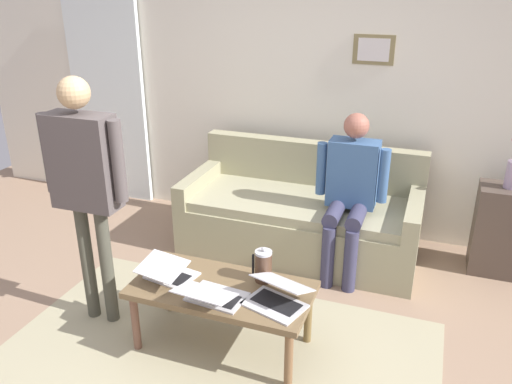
{
  "coord_description": "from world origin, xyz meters",
  "views": [
    {
      "loc": [
        -1.16,
        2.27,
        2.2
      ],
      "look_at": [
        -0.02,
        -0.89,
        0.8
      ],
      "focal_mm": 36.25,
      "sensor_mm": 36.0,
      "label": 1
    }
  ],
  "objects_px": {
    "coffee_table": "(222,294)",
    "laptop_right": "(168,272)",
    "couch": "(301,217)",
    "person_seated": "(350,187)",
    "interior_door": "(109,102)",
    "person_standing": "(85,173)",
    "french_press": "(263,266)",
    "side_shelf": "(502,230)",
    "laptop_left": "(213,295)",
    "laptop_center": "(277,297)"
  },
  "relations": [
    {
      "from": "coffee_table",
      "to": "laptop_right",
      "type": "distance_m",
      "value": 0.37
    },
    {
      "from": "couch",
      "to": "person_seated",
      "type": "height_order",
      "value": "person_seated"
    },
    {
      "from": "interior_door",
      "to": "laptop_right",
      "type": "bearing_deg",
      "value": 131.54
    },
    {
      "from": "laptop_right",
      "to": "person_standing",
      "type": "relative_size",
      "value": 0.21
    },
    {
      "from": "couch",
      "to": "french_press",
      "type": "bearing_deg",
      "value": 94.2
    },
    {
      "from": "coffee_table",
      "to": "side_shelf",
      "type": "height_order",
      "value": "side_shelf"
    },
    {
      "from": "coffee_table",
      "to": "laptop_left",
      "type": "bearing_deg",
      "value": 95.63
    },
    {
      "from": "laptop_center",
      "to": "couch",
      "type": "bearing_deg",
      "value": -80.27
    },
    {
      "from": "couch",
      "to": "laptop_left",
      "type": "bearing_deg",
      "value": 86.07
    },
    {
      "from": "french_press",
      "to": "side_shelf",
      "type": "height_order",
      "value": "side_shelf"
    },
    {
      "from": "couch",
      "to": "laptop_right",
      "type": "height_order",
      "value": "couch"
    },
    {
      "from": "couch",
      "to": "person_seated",
      "type": "bearing_deg",
      "value": 152.32
    },
    {
      "from": "laptop_center",
      "to": "person_standing",
      "type": "xyz_separation_m",
      "value": [
        1.28,
        -0.04,
        0.59
      ]
    },
    {
      "from": "french_press",
      "to": "person_seated",
      "type": "height_order",
      "value": "person_seated"
    },
    {
      "from": "coffee_table",
      "to": "couch",
      "type": "bearing_deg",
      "value": -95.05
    },
    {
      "from": "laptop_right",
      "to": "person_standing",
      "type": "xyz_separation_m",
      "value": [
        0.55,
        -0.01,
        0.59
      ]
    },
    {
      "from": "interior_door",
      "to": "laptop_center",
      "type": "distance_m",
      "value": 3.17
    },
    {
      "from": "laptop_right",
      "to": "french_press",
      "type": "bearing_deg",
      "value": -162.08
    },
    {
      "from": "couch",
      "to": "side_shelf",
      "type": "distance_m",
      "value": 1.59
    },
    {
      "from": "laptop_center",
      "to": "person_seated",
      "type": "height_order",
      "value": "person_seated"
    },
    {
      "from": "laptop_right",
      "to": "interior_door",
      "type": "bearing_deg",
      "value": -48.46
    },
    {
      "from": "couch",
      "to": "laptop_center",
      "type": "xyz_separation_m",
      "value": [
        -0.25,
        1.46,
        0.18
      ]
    },
    {
      "from": "coffee_table",
      "to": "person_standing",
      "type": "relative_size",
      "value": 0.67
    },
    {
      "from": "laptop_left",
      "to": "laptop_right",
      "type": "distance_m",
      "value": 0.39
    },
    {
      "from": "laptop_center",
      "to": "person_standing",
      "type": "bearing_deg",
      "value": -1.62
    },
    {
      "from": "french_press",
      "to": "person_standing",
      "type": "height_order",
      "value": "person_standing"
    },
    {
      "from": "french_press",
      "to": "laptop_left",
      "type": "bearing_deg",
      "value": 58.01
    },
    {
      "from": "interior_door",
      "to": "laptop_right",
      "type": "relative_size",
      "value": 5.76
    },
    {
      "from": "interior_door",
      "to": "couch",
      "type": "height_order",
      "value": "interior_door"
    },
    {
      "from": "coffee_table",
      "to": "laptop_center",
      "type": "bearing_deg",
      "value": 172.34
    },
    {
      "from": "side_shelf",
      "to": "person_seated",
      "type": "bearing_deg",
      "value": 19.81
    },
    {
      "from": "laptop_center",
      "to": "french_press",
      "type": "height_order",
      "value": "french_press"
    },
    {
      "from": "interior_door",
      "to": "coffee_table",
      "type": "distance_m",
      "value": 2.88
    },
    {
      "from": "person_seated",
      "to": "french_press",
      "type": "bearing_deg",
      "value": 71.78
    },
    {
      "from": "laptop_center",
      "to": "side_shelf",
      "type": "height_order",
      "value": "side_shelf"
    },
    {
      "from": "interior_door",
      "to": "french_press",
      "type": "distance_m",
      "value": 2.91
    },
    {
      "from": "couch",
      "to": "side_shelf",
      "type": "xyz_separation_m",
      "value": [
        -1.58,
        -0.19,
        0.05
      ]
    },
    {
      "from": "laptop_center",
      "to": "french_press",
      "type": "relative_size",
      "value": 1.74
    },
    {
      "from": "couch",
      "to": "person_seated",
      "type": "relative_size",
      "value": 1.53
    },
    {
      "from": "coffee_table",
      "to": "side_shelf",
      "type": "distance_m",
      "value": 2.34
    },
    {
      "from": "laptop_right",
      "to": "french_press",
      "type": "height_order",
      "value": "french_press"
    },
    {
      "from": "person_standing",
      "to": "coffee_table",
      "type": "bearing_deg",
      "value": -179.1
    },
    {
      "from": "interior_door",
      "to": "side_shelf",
      "type": "xyz_separation_m",
      "value": [
        -3.77,
        0.3,
        -0.66
      ]
    },
    {
      "from": "couch",
      "to": "person_standing",
      "type": "height_order",
      "value": "person_standing"
    },
    {
      "from": "couch",
      "to": "coffee_table",
      "type": "xyz_separation_m",
      "value": [
        0.12,
        1.41,
        0.08
      ]
    },
    {
      "from": "french_press",
      "to": "coffee_table",
      "type": "bearing_deg",
      "value": 35.68
    },
    {
      "from": "person_seated",
      "to": "laptop_center",
      "type": "bearing_deg",
      "value": 81.68
    },
    {
      "from": "laptop_center",
      "to": "french_press",
      "type": "distance_m",
      "value": 0.27
    },
    {
      "from": "coffee_table",
      "to": "laptop_right",
      "type": "bearing_deg",
      "value": 4.56
    },
    {
      "from": "interior_door",
      "to": "french_press",
      "type": "relative_size",
      "value": 8.63
    }
  ]
}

